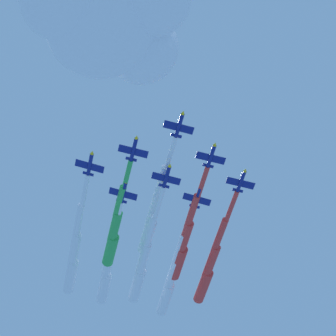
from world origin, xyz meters
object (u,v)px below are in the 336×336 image
object	(u,v)px
jet_port_inner	(185,238)
jet_starboard_inner	(115,227)
jet_starboard_outer	(172,276)
jet_lead	(154,211)
jet_port_mid	(143,261)
jet_port_outer	(75,251)
jet_starboard_mid	(211,262)
jet_trail_port	(108,266)

from	to	relation	value
jet_port_inner	jet_starboard_inner	bearing A→B (deg)	149.34
jet_port_inner	jet_starboard_inner	distance (m)	22.95
jet_starboard_inner	jet_starboard_outer	world-z (taller)	jet_starboard_outer
jet_lead	jet_port_mid	world-z (taller)	jet_lead
jet_starboard_outer	jet_starboard_inner	bearing A→B (deg)	-173.31
jet_port_outer	jet_starboard_outer	size ratio (longest dim) A/B	1.01
jet_lead	jet_starboard_mid	world-z (taller)	jet_lead
jet_starboard_outer	jet_trail_port	xyz separation A→B (m)	(-19.19, 11.08, -1.74)
jet_lead	jet_port_inner	xyz separation A→B (m)	(15.41, 0.19, -1.12)
jet_starboard_outer	jet_port_inner	bearing A→B (deg)	-128.83
jet_port_mid	jet_trail_port	distance (m)	11.79
jet_port_inner	jet_port_outer	distance (m)	35.39
jet_starboard_inner	jet_port_outer	bearing A→B (deg)	86.47
jet_starboard_inner	jet_port_mid	size ratio (longest dim) A/B	0.87
jet_port_mid	jet_starboard_outer	distance (m)	14.13
jet_port_mid	jet_port_outer	world-z (taller)	jet_port_outer
jet_port_inner	jet_trail_port	distance (m)	27.44
jet_port_inner	jet_port_mid	world-z (taller)	jet_port_inner
jet_starboard_inner	jet_trail_port	size ratio (longest dim) A/B	0.96
jet_trail_port	jet_starboard_outer	bearing A→B (deg)	-30.01
jet_port_mid	jet_starboard_mid	world-z (taller)	jet_starboard_mid
jet_starboard_inner	jet_port_inner	bearing A→B (deg)	-30.66
jet_starboard_mid	jet_starboard_outer	size ratio (longest dim) A/B	0.99
jet_starboard_mid	jet_trail_port	xyz separation A→B (m)	(-22.15, 25.13, -2.28)
jet_port_inner	jet_port_outer	size ratio (longest dim) A/B	0.93
jet_port_outer	jet_port_mid	bearing A→B (deg)	-39.95
jet_port_mid	jet_port_outer	xyz separation A→B (m)	(-16.95, 14.20, 0.75)
jet_lead	jet_starboard_mid	size ratio (longest dim) A/B	0.94
jet_lead	jet_port_mid	bearing A→B (deg)	49.39
jet_port_outer	jet_port_inner	bearing A→B (deg)	-58.37
jet_starboard_inner	jet_starboard_mid	size ratio (longest dim) A/B	0.89
jet_lead	jet_port_inner	world-z (taller)	jet_lead
jet_lead	jet_starboard_outer	xyz separation A→B (m)	(27.84, 15.63, -1.33)
jet_starboard_inner	jet_port_mid	xyz separation A→B (m)	(18.09, 4.25, -0.23)
jet_port_inner	jet_port_mid	distance (m)	16.11
jet_lead	jet_starboard_mid	xyz separation A→B (m)	(30.80, 1.58, -0.79)
jet_starboard_outer	jet_trail_port	bearing A→B (deg)	149.99
jet_port_inner	jet_port_mid	xyz separation A→B (m)	(-1.60, 15.92, -1.87)
jet_starboard_mid	jet_trail_port	size ratio (longest dim) A/B	1.09
jet_port_mid	jet_starboard_outer	size ratio (longest dim) A/B	1.01
jet_starboard_mid	jet_port_outer	bearing A→B (deg)	139.76
jet_lead	jet_port_outer	bearing A→B (deg)	95.92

